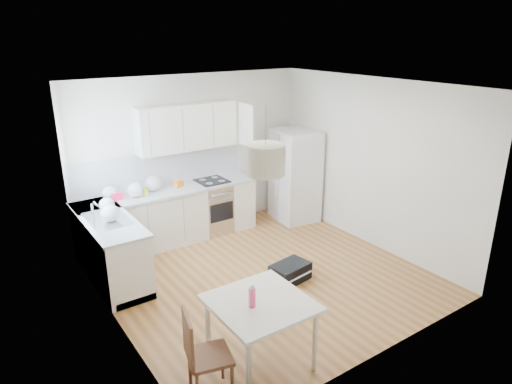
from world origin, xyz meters
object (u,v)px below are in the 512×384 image
(dining_table, at_px, (260,309))
(dining_chair, at_px, (210,354))
(gym_bag, at_px, (290,272))
(refrigerator, at_px, (295,175))

(dining_table, distance_m, dining_chair, 0.69)
(dining_table, distance_m, gym_bag, 1.85)
(refrigerator, distance_m, dining_table, 4.09)
(dining_chair, bearing_deg, refrigerator, 55.74)
(refrigerator, relative_size, dining_chair, 1.80)
(dining_chair, bearing_deg, gym_bag, 47.18)
(dining_table, bearing_deg, dining_chair, -171.24)
(refrigerator, bearing_deg, dining_table, -126.47)
(refrigerator, height_order, dining_chair, refrigerator)
(refrigerator, xyz_separation_m, dining_table, (-2.84, -2.94, -0.17))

